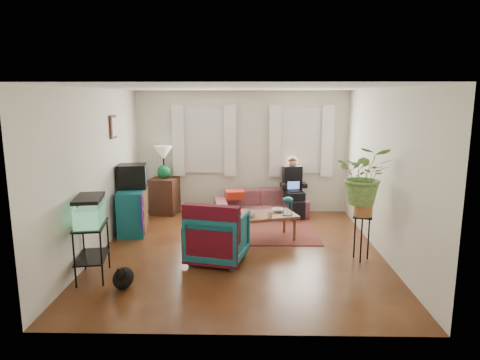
{
  "coord_description": "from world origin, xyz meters",
  "views": [
    {
      "loc": [
        0.14,
        -6.6,
        2.46
      ],
      "look_at": [
        0.0,
        0.4,
        1.1
      ],
      "focal_mm": 32.0,
      "sensor_mm": 36.0,
      "label": 1
    }
  ],
  "objects_px": {
    "aquarium_stand": "(92,251)",
    "armchair": "(218,234)",
    "sofa": "(261,199)",
    "plant_stand": "(361,238)",
    "dresser": "(133,211)",
    "side_table": "(165,196)",
    "coffee_table": "(264,227)"
  },
  "relations": [
    {
      "from": "aquarium_stand",
      "to": "plant_stand",
      "type": "relative_size",
      "value": 1.09
    },
    {
      "from": "side_table",
      "to": "aquarium_stand",
      "type": "xyz_separation_m",
      "value": [
        -0.35,
        -3.36,
        -0.0
      ]
    },
    {
      "from": "dresser",
      "to": "coffee_table",
      "type": "bearing_deg",
      "value": -17.27
    },
    {
      "from": "side_table",
      "to": "plant_stand",
      "type": "distance_m",
      "value": 4.39
    },
    {
      "from": "side_table",
      "to": "plant_stand",
      "type": "height_order",
      "value": "side_table"
    },
    {
      "from": "dresser",
      "to": "plant_stand",
      "type": "distance_m",
      "value": 4.07
    },
    {
      "from": "sofa",
      "to": "armchair",
      "type": "distance_m",
      "value": 2.56
    },
    {
      "from": "coffee_table",
      "to": "plant_stand",
      "type": "bearing_deg",
      "value": -49.67
    },
    {
      "from": "aquarium_stand",
      "to": "armchair",
      "type": "bearing_deg",
      "value": 11.87
    },
    {
      "from": "dresser",
      "to": "aquarium_stand",
      "type": "xyz_separation_m",
      "value": [
        -0.01,
        -2.03,
        -0.03
      ]
    },
    {
      "from": "coffee_table",
      "to": "dresser",
      "type": "bearing_deg",
      "value": 153.69
    },
    {
      "from": "dresser",
      "to": "aquarium_stand",
      "type": "height_order",
      "value": "dresser"
    },
    {
      "from": "side_table",
      "to": "sofa",
      "type": "bearing_deg",
      "value": -6.53
    },
    {
      "from": "aquarium_stand",
      "to": "dresser",
      "type": "bearing_deg",
      "value": 79.74
    },
    {
      "from": "aquarium_stand",
      "to": "plant_stand",
      "type": "distance_m",
      "value": 3.94
    },
    {
      "from": "sofa",
      "to": "plant_stand",
      "type": "bearing_deg",
      "value": -67.08
    },
    {
      "from": "sofa",
      "to": "plant_stand",
      "type": "height_order",
      "value": "sofa"
    },
    {
      "from": "side_table",
      "to": "armchair",
      "type": "height_order",
      "value": "armchair"
    },
    {
      "from": "side_table",
      "to": "armchair",
      "type": "distance_m",
      "value": 3.0
    },
    {
      "from": "sofa",
      "to": "plant_stand",
      "type": "xyz_separation_m",
      "value": [
        1.47,
        -2.39,
        -0.02
      ]
    },
    {
      "from": "sofa",
      "to": "aquarium_stand",
      "type": "distance_m",
      "value": 3.94
    },
    {
      "from": "armchair",
      "to": "aquarium_stand",
      "type": "bearing_deg",
      "value": 35.68
    },
    {
      "from": "side_table",
      "to": "dresser",
      "type": "distance_m",
      "value": 1.37
    },
    {
      "from": "dresser",
      "to": "armchair",
      "type": "xyz_separation_m",
      "value": [
        1.67,
        -1.36,
        0.01
      ]
    },
    {
      "from": "armchair",
      "to": "plant_stand",
      "type": "bearing_deg",
      "value": -164.41
    },
    {
      "from": "dresser",
      "to": "armchair",
      "type": "relative_size",
      "value": 1.08
    },
    {
      "from": "dresser",
      "to": "plant_stand",
      "type": "height_order",
      "value": "dresser"
    },
    {
      "from": "coffee_table",
      "to": "plant_stand",
      "type": "relative_size",
      "value": 1.58
    },
    {
      "from": "aquarium_stand",
      "to": "coffee_table",
      "type": "relative_size",
      "value": 0.69
    },
    {
      "from": "aquarium_stand",
      "to": "armchair",
      "type": "xyz_separation_m",
      "value": [
        1.68,
        0.67,
        0.04
      ]
    },
    {
      "from": "side_table",
      "to": "dresser",
      "type": "bearing_deg",
      "value": -104.36
    },
    {
      "from": "sofa",
      "to": "dresser",
      "type": "bearing_deg",
      "value": -164.13
    }
  ]
}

